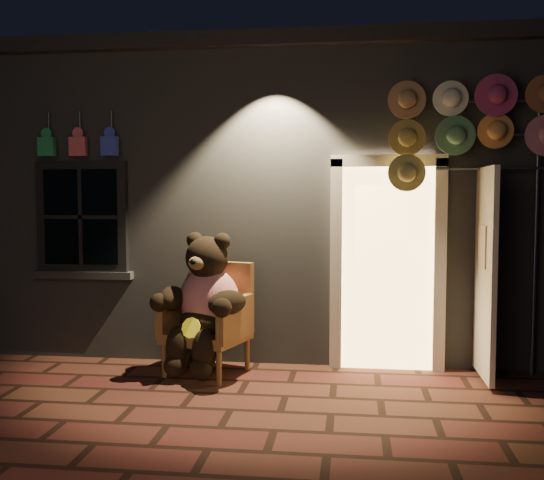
# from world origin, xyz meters

# --- Properties ---
(ground) EXTENTS (60.00, 60.00, 0.00)m
(ground) POSITION_xyz_m (0.00, 0.00, 0.00)
(ground) COLOR #512C1F
(ground) RESTS_ON ground
(shop_building) EXTENTS (7.30, 5.95, 3.51)m
(shop_building) POSITION_xyz_m (0.00, 3.99, 1.74)
(shop_building) COLOR slate
(shop_building) RESTS_ON ground
(wicker_armchair) EXTENTS (0.91, 0.87, 1.10)m
(wicker_armchair) POSITION_xyz_m (-0.42, 1.12, 0.55)
(wicker_armchair) COLOR olive
(wicker_armchair) RESTS_ON ground
(teddy_bear) EXTENTS (0.95, 0.88, 1.37)m
(teddy_bear) POSITION_xyz_m (-0.44, 0.98, 0.73)
(teddy_bear) COLOR red
(teddy_bear) RESTS_ON ground
(hat_rack) EXTENTS (1.78, 0.22, 2.93)m
(hat_rack) POSITION_xyz_m (2.11, 1.28, 2.45)
(hat_rack) COLOR #59595E
(hat_rack) RESTS_ON ground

